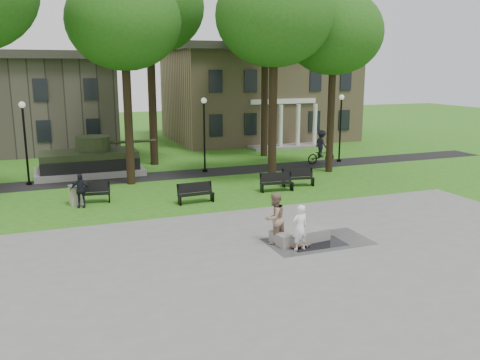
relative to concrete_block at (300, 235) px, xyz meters
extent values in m
plane|color=#2F6016|center=(0.07, 1.90, -0.24)|extent=(120.00, 120.00, 0.00)
cube|color=gray|center=(0.07, -3.10, -0.23)|extent=(22.00, 16.00, 0.02)
cube|color=black|center=(0.07, 13.90, -0.24)|extent=(44.00, 2.60, 0.01)
cube|color=#9E8460|center=(10.07, 27.90, 3.75)|extent=(16.00, 11.00, 8.00)
cube|color=#38332D|center=(10.07, 27.90, 8.06)|extent=(17.00, 12.00, 0.60)
cube|color=silver|center=(10.07, 22.40, 3.55)|extent=(6.00, 0.30, 0.40)
cube|color=#4C443D|center=(-10.93, 28.40, 3.35)|extent=(15.00, 10.00, 7.20)
cylinder|color=black|center=(-4.43, 12.40, 3.75)|extent=(0.48, 0.48, 8.00)
ellipsoid|color=#1E5513|center=(-4.43, 12.40, 8.76)|extent=(6.20, 6.20, 5.27)
cylinder|color=black|center=(3.57, 10.40, 3.92)|extent=(0.50, 0.50, 8.32)
ellipsoid|color=#1E5513|center=(3.57, 10.40, 9.12)|extent=(6.60, 6.60, 5.61)
cylinder|color=black|center=(8.07, 11.40, 3.59)|extent=(0.46, 0.46, 7.68)
ellipsoid|color=#1E5513|center=(8.07, 11.40, 8.40)|extent=(6.00, 6.00, 5.10)
cylinder|color=black|center=(-1.93, 17.90, 4.39)|extent=(0.54, 0.54, 9.28)
ellipsoid|color=#1E5513|center=(-1.93, 17.90, 10.20)|extent=(7.20, 7.20, 6.12)
cylinder|color=black|center=(6.57, 18.40, 4.08)|extent=(0.50, 0.50, 8.64)
ellipsoid|color=#1E5513|center=(6.57, 18.40, 9.47)|extent=(6.40, 6.40, 5.44)
cylinder|color=black|center=(-9.93, 14.20, 1.96)|extent=(0.12, 0.12, 4.40)
sphere|color=silver|center=(-9.93, 14.20, 4.30)|extent=(0.36, 0.36, 0.36)
cylinder|color=black|center=(-9.93, 14.20, -0.16)|extent=(0.32, 0.32, 0.16)
cylinder|color=black|center=(0.57, 14.20, 1.96)|extent=(0.12, 0.12, 4.40)
sphere|color=silver|center=(0.57, 14.20, 4.30)|extent=(0.36, 0.36, 0.36)
cylinder|color=black|center=(0.57, 14.20, -0.16)|extent=(0.32, 0.32, 0.16)
cylinder|color=black|center=(10.57, 14.20, 1.96)|extent=(0.12, 0.12, 4.40)
sphere|color=silver|center=(10.57, 14.20, 4.30)|extent=(0.36, 0.36, 0.36)
cylinder|color=black|center=(10.57, 14.20, -0.16)|extent=(0.32, 0.32, 0.16)
cube|color=gray|center=(-6.43, 15.90, -0.04)|extent=(6.50, 3.40, 0.40)
cube|color=#283019|center=(-6.43, 15.90, 0.70)|extent=(5.80, 2.80, 1.10)
cube|color=black|center=(-6.43, 14.55, 0.51)|extent=(5.80, 0.35, 0.70)
cube|color=black|center=(-6.43, 17.25, 0.51)|extent=(5.80, 0.35, 0.70)
cylinder|color=#283019|center=(-6.13, 15.90, 1.71)|extent=(2.10, 2.10, 0.90)
cylinder|color=#283019|center=(-3.83, 15.90, 1.71)|extent=(3.20, 0.18, 0.18)
cube|color=black|center=(0.43, -0.54, -0.22)|extent=(2.20, 1.20, 0.00)
cube|color=gray|center=(0.00, 0.00, 0.00)|extent=(2.31, 1.28, 0.45)
cube|color=brown|center=(-0.31, -0.64, -0.19)|extent=(0.79, 0.26, 0.07)
imported|color=white|center=(-0.48, -0.88, 0.63)|extent=(0.67, 0.48, 1.71)
imported|color=#957A60|center=(-1.02, 0.13, 0.76)|extent=(1.18, 1.08, 1.97)
imported|color=black|center=(-7.49, 8.16, 0.58)|extent=(1.04, 0.65, 1.66)
imported|color=black|center=(9.01, 14.04, 0.32)|extent=(2.23, 0.97, 1.14)
imported|color=black|center=(9.01, 14.04, 1.15)|extent=(0.82, 1.29, 1.90)
cube|color=black|center=(-6.95, 8.79, 0.21)|extent=(1.85, 0.71, 0.05)
cube|color=black|center=(-6.95, 9.01, 0.51)|extent=(1.80, 0.42, 0.50)
cube|color=black|center=(-7.80, 8.79, -0.02)|extent=(0.13, 0.45, 0.45)
cube|color=black|center=(-6.10, 8.79, -0.02)|extent=(0.13, 0.45, 0.45)
cube|color=black|center=(-2.14, 6.91, 0.21)|extent=(1.82, 0.54, 0.05)
cube|color=black|center=(-2.14, 7.13, 0.51)|extent=(1.81, 0.24, 0.50)
cube|color=black|center=(-2.99, 6.91, -0.02)|extent=(0.08, 0.45, 0.45)
cube|color=black|center=(-1.29, 6.91, -0.02)|extent=(0.08, 0.45, 0.45)
cube|color=black|center=(2.63, 7.69, 0.21)|extent=(1.84, 0.64, 0.05)
cube|color=black|center=(2.63, 7.91, 0.51)|extent=(1.81, 0.34, 0.50)
cube|color=black|center=(1.78, 7.69, -0.02)|extent=(0.11, 0.45, 0.45)
cube|color=black|center=(3.48, 7.69, -0.02)|extent=(0.11, 0.45, 0.45)
cube|color=black|center=(4.27, 8.36, 0.21)|extent=(1.85, 0.77, 0.05)
cube|color=black|center=(4.27, 8.58, 0.51)|extent=(1.80, 0.47, 0.50)
cube|color=black|center=(3.42, 8.36, -0.02)|extent=(0.14, 0.45, 0.45)
cube|color=black|center=(5.12, 8.36, -0.02)|extent=(0.14, 0.45, 0.45)
cube|color=#B2A393|center=(-7.65, 8.76, 0.21)|extent=(0.71, 0.71, 0.90)
cube|color=#4C4C4C|center=(-7.65, 8.76, 0.69)|extent=(0.78, 0.78, 0.06)
camera|label=1|loc=(-8.83, -16.52, 6.28)|focal=38.00mm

